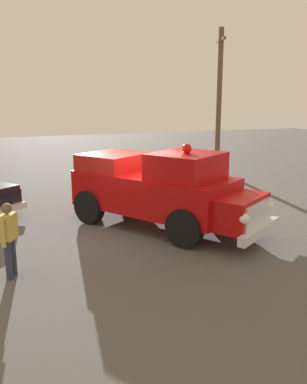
% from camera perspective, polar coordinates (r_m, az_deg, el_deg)
% --- Properties ---
extents(ground_plane, '(60.00, 60.00, 0.00)m').
position_cam_1_polar(ground_plane, '(12.77, -2.63, -4.50)').
color(ground_plane, '#514F4C').
extents(vintage_fire_truck, '(6.16, 5.08, 2.59)m').
position_cam_1_polar(vintage_fire_truck, '(12.22, 0.88, 0.52)').
color(vintage_fire_truck, black).
rests_on(vintage_fire_truck, ground).
extents(lawn_chair_by_car, '(0.67, 0.67, 1.02)m').
position_cam_1_polar(lawn_chair_by_car, '(16.13, -9.34, 1.27)').
color(lawn_chair_by_car, '#B7BABF').
rests_on(lawn_chair_by_car, ground).
extents(spectator_standing, '(0.62, 0.41, 1.68)m').
position_cam_1_polar(spectator_standing, '(9.39, -19.44, -5.68)').
color(spectator_standing, '#2D334C').
rests_on(spectator_standing, ground).
extents(utility_pole, '(1.66, 0.62, 7.16)m').
position_cam_1_polar(utility_pole, '(21.71, 9.09, 12.66)').
color(utility_pole, brown).
rests_on(utility_pole, ground).
extents(traffic_cone, '(0.40, 0.40, 0.64)m').
position_cam_1_polar(traffic_cone, '(15.11, -8.90, -0.62)').
color(traffic_cone, orange).
rests_on(traffic_cone, ground).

